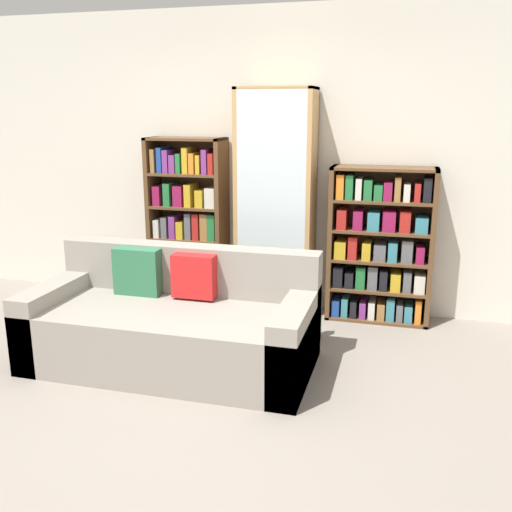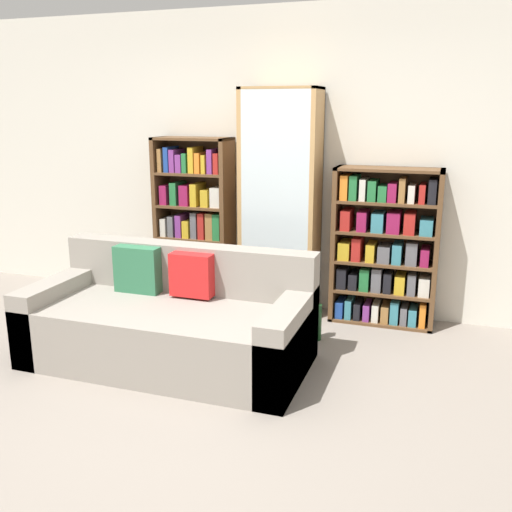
# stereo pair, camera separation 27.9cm
# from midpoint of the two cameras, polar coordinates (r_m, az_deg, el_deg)

# --- Properties ---
(ground_plane) EXTENTS (16.00, 16.00, 0.00)m
(ground_plane) POSITION_cam_midpoint_polar(r_m,az_deg,el_deg) (3.64, -5.62, -15.66)
(ground_plane) COLOR gray
(wall_back) EXTENTS (7.11, 0.06, 2.70)m
(wall_back) POSITION_cam_midpoint_polar(r_m,az_deg,el_deg) (5.29, 4.14, 9.32)
(wall_back) COLOR silver
(wall_back) RESTS_ON ground
(couch) EXTENTS (2.04, 0.96, 0.82)m
(couch) POSITION_cam_midpoint_polar(r_m,az_deg,el_deg) (4.26, -6.71, -6.70)
(couch) COLOR gray
(couch) RESTS_ON ground
(bookshelf_left) EXTENTS (0.72, 0.32, 1.57)m
(bookshelf_left) POSITION_cam_midpoint_polar(r_m,az_deg,el_deg) (5.43, -4.64, 3.20)
(bookshelf_left) COLOR brown
(bookshelf_left) RESTS_ON ground
(display_cabinet) EXTENTS (0.68, 0.36, 2.01)m
(display_cabinet) POSITION_cam_midpoint_polar(r_m,az_deg,el_deg) (5.10, 4.03, 5.15)
(display_cabinet) COLOR tan
(display_cabinet) RESTS_ON ground
(bookshelf_right) EXTENTS (0.89, 0.32, 1.35)m
(bookshelf_right) POSITION_cam_midpoint_polar(r_m,az_deg,el_deg) (5.04, 14.30, 0.64)
(bookshelf_right) COLOR brown
(bookshelf_right) RESTS_ON ground
(wine_bottle) EXTENTS (0.09, 0.09, 0.38)m
(wine_bottle) POSITION_cam_midpoint_polar(r_m,az_deg,el_deg) (4.69, 7.74, -6.48)
(wine_bottle) COLOR #143819
(wine_bottle) RESTS_ON ground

